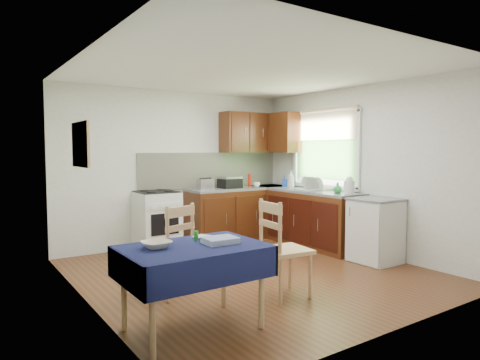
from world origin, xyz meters
TOP-DOWN VIEW (x-y plane):
  - floor at (0.00, 0.00)m, footprint 4.20×4.20m
  - ceiling at (0.00, 0.00)m, footprint 4.00×4.20m
  - wall_back at (0.00, 2.10)m, footprint 4.00×0.02m
  - wall_front at (0.00, -2.10)m, footprint 4.00×0.02m
  - wall_left at (-2.00, 0.00)m, footprint 0.02×4.20m
  - wall_right at (2.00, 0.00)m, footprint 0.02×4.20m
  - base_cabinets at (1.36, 1.26)m, footprint 1.90×2.30m
  - worktop_back at (1.05, 1.80)m, footprint 1.90×0.60m
  - worktop_right at (1.70, 0.65)m, footprint 0.60×1.70m
  - worktop_corner at (1.70, 1.80)m, footprint 0.60×0.60m
  - splashback at (0.65, 2.08)m, footprint 2.70×0.02m
  - upper_cabinets at (1.52, 1.80)m, footprint 1.20×0.85m
  - stove at (-0.50, 1.80)m, footprint 0.60×0.61m
  - window at (1.97, 0.70)m, footprint 0.04×1.48m
  - fridge at (1.70, -0.55)m, footprint 0.58×0.60m
  - corkboard at (-1.97, 0.30)m, footprint 0.04×0.62m
  - dining_table at (-1.42, -1.10)m, footprint 1.20×0.82m
  - chair_far at (-1.20, -0.21)m, footprint 0.54×0.54m
  - chair_near at (-0.26, -0.89)m, footprint 0.50×0.50m
  - toaster at (0.34, 1.77)m, footprint 0.25×0.16m
  - sandwich_press at (0.82, 1.77)m, footprint 0.34×0.29m
  - sauce_bottle at (1.21, 1.73)m, footprint 0.05×0.05m
  - yellow_packet at (1.08, 1.90)m, footprint 0.15×0.13m
  - dish_rack at (1.67, 0.67)m, footprint 0.47×0.36m
  - kettle at (1.73, -0.05)m, footprint 0.15×0.15m
  - cup at (1.29, 1.64)m, footprint 0.14×0.14m
  - soap_bottle_a at (1.62, 1.12)m, footprint 0.15×0.15m
  - soap_bottle_b at (1.68, 1.35)m, footprint 0.13×0.13m
  - soap_bottle_c at (1.65, 0.11)m, footprint 0.17×0.17m
  - plate_bowl at (-1.71, -1.00)m, footprint 0.26×0.26m
  - book at (-1.23, -0.90)m, footprint 0.22×0.24m
  - spice_jar at (-1.29, -0.92)m, footprint 0.04×0.04m
  - tea_towel at (-1.17, -1.15)m, footprint 0.29×0.24m

SIDE VIEW (x-z plane):
  - floor at x=0.00m, z-range 0.00..0.00m
  - base_cabinets at x=1.36m, z-range 0.00..0.86m
  - fridge at x=1.70m, z-range 0.00..0.88m
  - stove at x=-0.50m, z-range 0.00..0.92m
  - chair_far at x=-1.20m, z-range 0.03..1.01m
  - chair_near at x=-0.26m, z-range 0.03..1.06m
  - dining_table at x=-1.42m, z-range 0.26..0.99m
  - book at x=-1.23m, z-range 0.73..0.74m
  - tea_towel at x=-1.17m, z-range 0.73..0.78m
  - plate_bowl at x=-1.71m, z-range 0.73..0.79m
  - spice_jar at x=-1.29m, z-range 0.73..0.81m
  - worktop_back at x=1.05m, z-range 0.86..0.90m
  - worktop_right at x=1.70m, z-range 0.86..0.90m
  - worktop_corner at x=1.70m, z-range 0.86..0.90m
  - dish_rack at x=1.67m, z-range 0.81..1.04m
  - cup at x=1.29m, z-range 0.90..0.99m
  - soap_bottle_c at x=1.65m, z-range 0.90..1.06m
  - yellow_packet at x=1.08m, z-range 0.90..1.06m
  - toaster at x=0.34m, z-range 0.89..1.09m
  - sandwich_press at x=0.82m, z-range 0.90..1.09m
  - soap_bottle_b at x=1.68m, z-range 0.90..1.10m
  - kettle at x=1.73m, z-range 0.89..1.15m
  - sauce_bottle at x=1.21m, z-range 0.90..1.13m
  - soap_bottle_a at x=1.62m, z-range 0.90..1.21m
  - splashback at x=0.65m, z-range 0.90..1.50m
  - wall_back at x=0.00m, z-range 0.00..2.50m
  - wall_front at x=0.00m, z-range 0.00..2.50m
  - wall_left at x=-2.00m, z-range 0.00..2.50m
  - wall_right at x=2.00m, z-range 0.00..2.50m
  - corkboard at x=-1.97m, z-range 1.36..1.83m
  - window at x=1.97m, z-range 1.02..2.28m
  - upper_cabinets at x=1.52m, z-range 1.50..2.20m
  - ceiling at x=0.00m, z-range 2.49..2.51m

